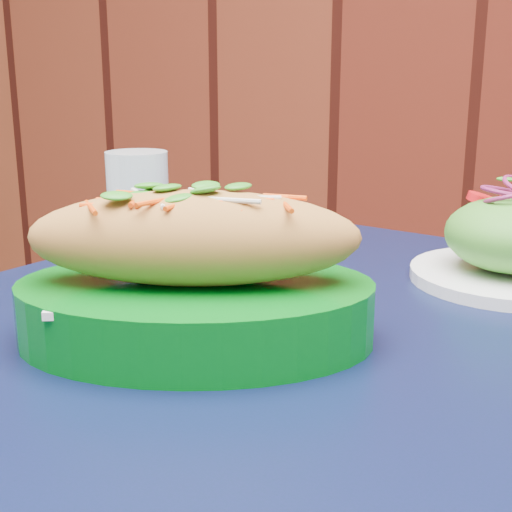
% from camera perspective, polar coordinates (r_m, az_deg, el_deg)
% --- Properties ---
extents(cafe_table, '(0.96, 0.96, 0.75)m').
position_cam_1_polar(cafe_table, '(0.59, 6.93, -15.57)').
color(cafe_table, black).
rests_on(cafe_table, ground).
extents(banh_mi_basket, '(0.33, 0.27, 0.13)m').
position_cam_1_polar(banh_mi_basket, '(0.55, -4.91, -1.87)').
color(banh_mi_basket, '#005F11').
rests_on(banh_mi_basket, cafe_table).
extents(water_glass, '(0.07, 0.07, 0.11)m').
position_cam_1_polar(water_glass, '(0.84, -9.40, 4.33)').
color(water_glass, silver).
rests_on(water_glass, cafe_table).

